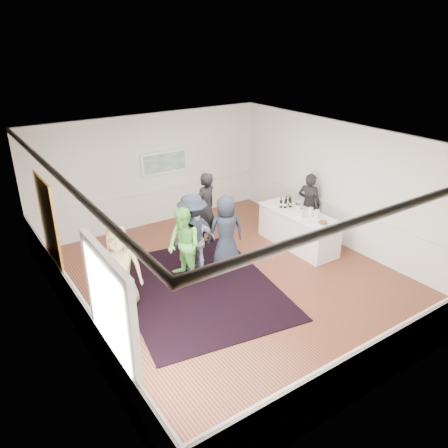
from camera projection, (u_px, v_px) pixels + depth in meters
floor at (232, 280)px, 9.98m from camera, size 8.00×8.00×0.00m
ceiling at (233, 142)px, 8.68m from camera, size 7.00×8.00×0.02m
wall_left at (67, 260)px, 7.54m from camera, size 0.02×8.00×3.20m
wall_right at (345, 186)px, 11.12m from camera, size 0.02×8.00×3.20m
wall_back at (151, 170)px, 12.36m from camera, size 7.00×0.02×3.20m
wall_front at (392, 304)px, 6.30m from camera, size 7.00×0.02×3.20m
wainscoting at (232, 261)px, 9.78m from camera, size 7.00×8.00×1.00m
mirror at (49, 223)px, 8.46m from camera, size 0.05×1.25×1.85m
doorway at (111, 323)px, 6.20m from camera, size 0.10×1.78×2.56m
landscape_painting at (165, 162)px, 12.45m from camera, size 1.44×0.06×0.66m
area_rug at (199, 287)px, 9.68m from camera, size 3.81×4.63×0.02m
serving_table at (298, 229)px, 11.40m from camera, size 0.88×2.31×0.94m
bartender at (309, 204)px, 11.95m from camera, size 0.66×0.76×1.75m
guest_tan at (120, 269)px, 8.64m from camera, size 1.05×0.90×1.81m
guest_green at (184, 245)px, 9.67m from camera, size 0.75×0.91×1.72m
guest_lilac at (197, 241)px, 10.12m from camera, size 0.95×0.58×1.51m
guest_dark_a at (193, 233)px, 10.05m from camera, size 1.28×0.81×1.89m
guest_dark_b at (205, 209)px, 11.38m from camera, size 0.81×0.65×1.94m
guest_navy at (226, 231)px, 10.33m from camera, size 0.98×0.79×1.75m
wine_bottles at (287, 201)px, 11.52m from camera, size 0.36×0.21×0.31m
juice_pitchers at (305, 212)px, 10.92m from camera, size 0.39×0.55×0.24m
ice_bucket at (299, 206)px, 11.31m from camera, size 0.26×0.26×0.25m
nut_bowl at (323, 223)px, 10.51m from camera, size 0.27×0.27×0.08m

